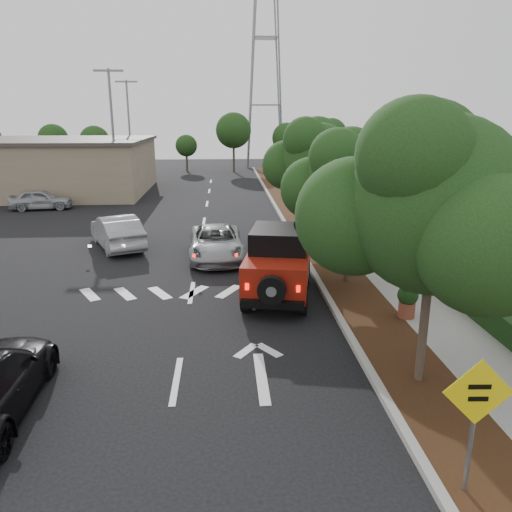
{
  "coord_description": "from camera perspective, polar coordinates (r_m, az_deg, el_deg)",
  "views": [
    {
      "loc": [
        1.19,
        -10.52,
        6.0
      ],
      "look_at": [
        2.06,
        3.0,
        2.14
      ],
      "focal_mm": 35.0,
      "sensor_mm": 36.0,
      "label": 1
    }
  ],
  "objects": [
    {
      "name": "ground",
      "position": [
        12.17,
        -9.09,
        -13.86
      ],
      "size": [
        120.0,
        120.0,
        0.0
      ],
      "primitive_type": "plane",
      "color": "black",
      "rests_on": "ground"
    },
    {
      "name": "street_tree_mid",
      "position": [
        18.58,
        10.26,
        -3.21
      ],
      "size": [
        3.2,
        3.2,
        5.32
      ],
      "primitive_type": null,
      "color": "black",
      "rests_on": "ground"
    },
    {
      "name": "commercial_building",
      "position": [
        44.2,
        -26.92,
        9.02
      ],
      "size": [
        22.0,
        12.0,
        4.0
      ],
      "primitive_type": "cube",
      "color": "#7D7056",
      "rests_on": "ground"
    },
    {
      "name": "light_pole_a",
      "position": [
        37.8,
        -15.48,
        6.19
      ],
      "size": [
        2.0,
        0.22,
        9.0
      ],
      "primitive_type": null,
      "color": "slate",
      "rests_on": "ground"
    },
    {
      "name": "red_jeep",
      "position": [
        16.92,
        2.65,
        -0.67
      ],
      "size": [
        2.76,
        4.74,
        2.33
      ],
      "rotation": [
        0.0,
        0.0,
        -0.19
      ],
      "color": "black",
      "rests_on": "ground"
    },
    {
      "name": "street_tree_far",
      "position": [
        24.67,
        6.72,
        1.71
      ],
      "size": [
        3.4,
        3.4,
        5.62
      ],
      "primitive_type": null,
      "color": "black",
      "rests_on": "ground"
    },
    {
      "name": "speed_hump_sign",
      "position": [
        8.72,
        23.83,
        -15.68
      ],
      "size": [
        1.11,
        0.11,
        2.36
      ],
      "rotation": [
        0.0,
        0.0,
        -0.05
      ],
      "color": "slate",
      "rests_on": "ground"
    },
    {
      "name": "sidewalk",
      "position": [
        24.13,
        11.58,
        1.32
      ],
      "size": [
        2.0,
        70.0,
        0.12
      ],
      "primitive_type": "cube",
      "color": "gray",
      "rests_on": "ground"
    },
    {
      "name": "parked_suv",
      "position": [
        35.52,
        -23.38,
        5.96
      ],
      "size": [
        4.07,
        2.06,
        1.33
      ],
      "primitive_type": "imported",
      "rotation": [
        0.0,
        0.0,
        1.7
      ],
      "color": "#9B9FA2",
      "rests_on": "ground"
    },
    {
      "name": "curb",
      "position": [
        23.54,
        4.75,
        1.26
      ],
      "size": [
        0.2,
        70.0,
        0.15
      ],
      "primitive_type": "cube",
      "color": "#9E9B93",
      "rests_on": "ground"
    },
    {
      "name": "hedge",
      "position": [
        24.46,
        14.8,
        2.13
      ],
      "size": [
        0.8,
        70.0,
        0.8
      ],
      "primitive_type": "cube",
      "color": "black",
      "rests_on": "ground"
    },
    {
      "name": "silver_sedan_oncoming",
      "position": [
        24.03,
        -15.61,
        2.72
      ],
      "size": [
        3.37,
        4.91,
        1.53
      ],
      "primitive_type": "imported",
      "rotation": [
        0.0,
        0.0,
        3.56
      ],
      "color": "#9A9CA2",
      "rests_on": "ground"
    },
    {
      "name": "transmission_tower",
      "position": [
        59.03,
        1.01,
        10.06
      ],
      "size": [
        7.0,
        4.0,
        28.0
      ],
      "primitive_type": null,
      "color": "slate",
      "rests_on": "ground"
    },
    {
      "name": "light_pole_b",
      "position": [
        49.66,
        -13.9,
        8.5
      ],
      "size": [
        2.0,
        0.22,
        9.0
      ],
      "primitive_type": null,
      "color": "slate",
      "rests_on": "ground"
    },
    {
      "name": "planting_strip",
      "position": [
        23.71,
        7.15,
        1.26
      ],
      "size": [
        1.8,
        70.0,
        0.12
      ],
      "primitive_type": "cube",
      "color": "black",
      "rests_on": "ground"
    },
    {
      "name": "street_tree_near",
      "position": [
        12.49,
        18.02,
        -13.68
      ],
      "size": [
        3.8,
        3.8,
        5.92
      ],
      "primitive_type": null,
      "color": "black",
      "rests_on": "ground"
    },
    {
      "name": "terracotta_planter",
      "position": [
        15.57,
        16.94,
        -4.63
      ],
      "size": [
        0.62,
        0.62,
        1.07
      ],
      "rotation": [
        0.0,
        0.0,
        0.12
      ],
      "color": "brown",
      "rests_on": "ground"
    },
    {
      "name": "silver_suv_ahead",
      "position": [
        21.5,
        -4.58,
        1.52
      ],
      "size": [
        2.47,
        4.99,
        1.36
      ],
      "primitive_type": "imported",
      "rotation": [
        0.0,
        0.0,
        0.04
      ],
      "color": "#94979A",
      "rests_on": "ground"
    }
  ]
}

